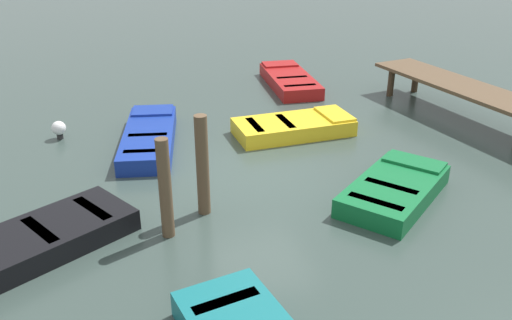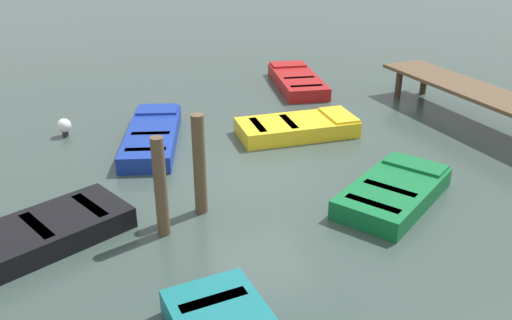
# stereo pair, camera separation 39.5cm
# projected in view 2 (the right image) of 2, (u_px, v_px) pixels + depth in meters

# --- Properties ---
(ground_plane) EXTENTS (80.00, 80.00, 0.00)m
(ground_plane) POSITION_uv_depth(u_px,v_px,m) (256.00, 174.00, 12.01)
(ground_plane) COLOR #33423D
(dock_segment) EXTENTS (6.18, 2.14, 0.95)m
(dock_segment) POSITION_uv_depth(u_px,v_px,m) (470.00, 91.00, 14.84)
(dock_segment) COLOR brown
(dock_segment) RESTS_ON ground_plane
(rowboat_blue) EXTENTS (3.78, 2.02, 0.46)m
(rowboat_blue) POSITION_uv_depth(u_px,v_px,m) (152.00, 135.00, 13.53)
(rowboat_blue) COLOR navy
(rowboat_blue) RESTS_ON ground_plane
(rowboat_green) EXTENTS (2.77, 3.08, 0.46)m
(rowboat_green) POSITION_uv_depth(u_px,v_px,m) (394.00, 192.00, 10.79)
(rowboat_green) COLOR #0F602D
(rowboat_green) RESTS_ON ground_plane
(rowboat_yellow) EXTENTS (1.41, 3.07, 0.46)m
(rowboat_yellow) POSITION_uv_depth(u_px,v_px,m) (298.00, 127.00, 14.06)
(rowboat_yellow) COLOR gold
(rowboat_yellow) RESTS_ON ground_plane
(rowboat_red) EXTENTS (3.56, 1.74, 0.46)m
(rowboat_red) POSITION_uv_depth(u_px,v_px,m) (297.00, 80.00, 17.96)
(rowboat_red) COLOR maroon
(rowboat_red) RESTS_ON ground_plane
(rowboat_black) EXTENTS (2.91, 3.92, 0.46)m
(rowboat_black) POSITION_uv_depth(u_px,v_px,m) (20.00, 241.00, 9.18)
(rowboat_black) COLOR black
(rowboat_black) RESTS_ON ground_plane
(mooring_piling_near_left) EXTENTS (0.23, 0.23, 1.89)m
(mooring_piling_near_left) POSITION_uv_depth(u_px,v_px,m) (161.00, 187.00, 9.40)
(mooring_piling_near_left) COLOR brown
(mooring_piling_near_left) RESTS_ON ground_plane
(mooring_piling_far_right) EXTENTS (0.24, 0.24, 2.01)m
(mooring_piling_far_right) POSITION_uv_depth(u_px,v_px,m) (199.00, 165.00, 10.10)
(mooring_piling_far_right) COLOR brown
(mooring_piling_far_right) RESTS_ON ground_plane
(marker_buoy) EXTENTS (0.36, 0.36, 0.48)m
(marker_buoy) POSITION_uv_depth(u_px,v_px,m) (64.00, 126.00, 13.93)
(marker_buoy) COLOR #262626
(marker_buoy) RESTS_ON ground_plane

